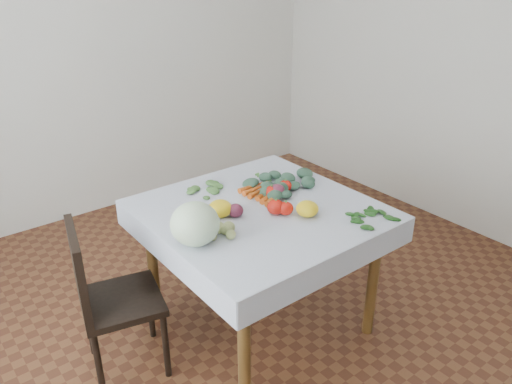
% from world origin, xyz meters
% --- Properties ---
extents(ground, '(4.00, 4.00, 0.00)m').
position_xyz_m(ground, '(0.00, 0.00, 0.00)').
color(ground, brown).
extents(back_wall, '(4.00, 0.04, 2.70)m').
position_xyz_m(back_wall, '(0.00, 2.00, 1.35)').
color(back_wall, white).
rests_on(back_wall, ground).
extents(table, '(1.00, 1.00, 0.75)m').
position_xyz_m(table, '(0.00, 0.00, 0.65)').
color(table, brown).
rests_on(table, ground).
extents(tablecloth, '(1.12, 1.12, 0.01)m').
position_xyz_m(tablecloth, '(0.00, 0.00, 0.75)').
color(tablecloth, silver).
rests_on(tablecloth, table).
extents(chair, '(0.46, 0.46, 0.84)m').
position_xyz_m(chair, '(-0.82, 0.18, 0.48)').
color(chair, black).
rests_on(chair, ground).
extents(cabbage, '(0.28, 0.28, 0.20)m').
position_xyz_m(cabbage, '(-0.45, -0.09, 0.86)').
color(cabbage, silver).
rests_on(cabbage, tablecloth).
extents(tomato_a, '(0.09, 0.09, 0.07)m').
position_xyz_m(tomato_a, '(0.13, 0.07, 0.79)').
color(tomato_a, red).
rests_on(tomato_a, tablecloth).
extents(tomato_b, '(0.09, 0.09, 0.06)m').
position_xyz_m(tomato_b, '(0.25, 0.08, 0.79)').
color(tomato_b, red).
rests_on(tomato_b, tablecloth).
extents(tomato_c, '(0.10, 0.10, 0.08)m').
position_xyz_m(tomato_c, '(0.02, -0.09, 0.80)').
color(tomato_c, red).
rests_on(tomato_c, tablecloth).
extents(tomato_d, '(0.11, 0.11, 0.07)m').
position_xyz_m(tomato_d, '(0.06, -0.13, 0.79)').
color(tomato_d, red).
rests_on(tomato_d, tablecloth).
extents(heirloom_back, '(0.16, 0.16, 0.09)m').
position_xyz_m(heirloom_back, '(-0.21, 0.06, 0.80)').
color(heirloom_back, yellow).
rests_on(heirloom_back, tablecloth).
extents(heirloom_front, '(0.15, 0.15, 0.08)m').
position_xyz_m(heirloom_front, '(0.14, -0.21, 0.80)').
color(heirloom_front, yellow).
rests_on(heirloom_front, tablecloth).
extents(onion_a, '(0.12, 0.12, 0.08)m').
position_xyz_m(onion_a, '(0.16, 0.05, 0.79)').
color(onion_a, '#5A1932').
rests_on(onion_a, tablecloth).
extents(onion_b, '(0.09, 0.09, 0.07)m').
position_xyz_m(onion_b, '(-0.16, 0.01, 0.79)').
color(onion_b, '#5A1932').
rests_on(onion_b, tablecloth).
extents(tomatillo_cluster, '(0.15, 0.11, 0.05)m').
position_xyz_m(tomatillo_cluster, '(-0.32, -0.12, 0.78)').
color(tomatillo_cluster, '#AFBC6C').
rests_on(tomatillo_cluster, tablecloth).
extents(carrot_bunch, '(0.23, 0.28, 0.03)m').
position_xyz_m(carrot_bunch, '(0.14, 0.13, 0.77)').
color(carrot_bunch, '#D94E18').
rests_on(carrot_bunch, tablecloth).
extents(kale_bunch, '(0.35, 0.33, 0.05)m').
position_xyz_m(kale_bunch, '(0.28, 0.14, 0.78)').
color(kale_bunch, '#345541').
rests_on(kale_bunch, tablecloth).
extents(basil_bunch, '(0.28, 0.20, 0.01)m').
position_xyz_m(basil_bunch, '(0.34, -0.44, 0.76)').
color(basil_bunch, '#1C531A').
rests_on(basil_bunch, tablecloth).
extents(dill_bunch, '(0.19, 0.19, 0.02)m').
position_xyz_m(dill_bunch, '(-0.11, 0.34, 0.77)').
color(dill_bunch, '#507636').
rests_on(dill_bunch, tablecloth).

